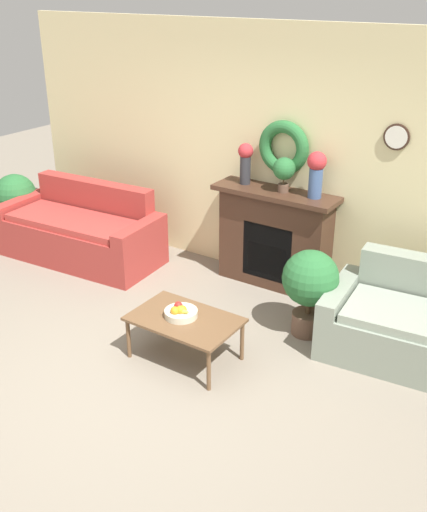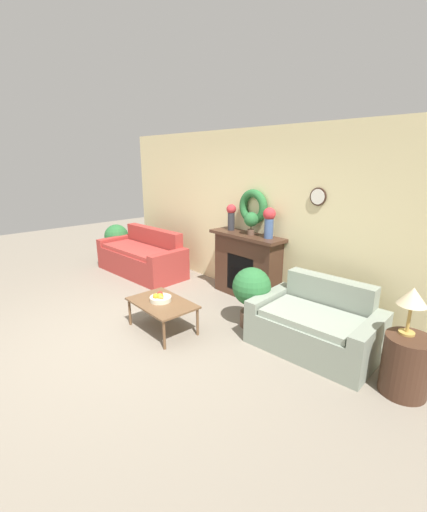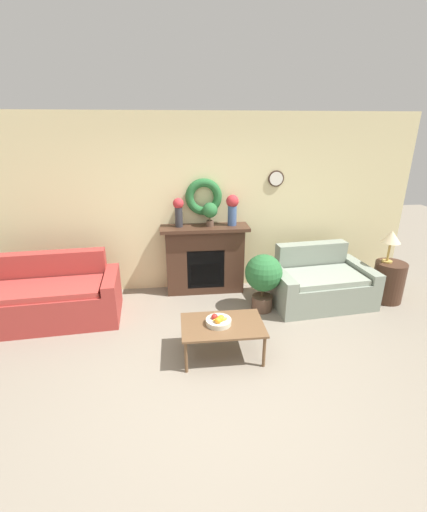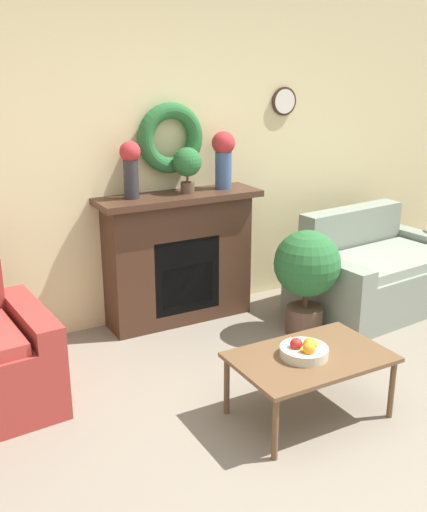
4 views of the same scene
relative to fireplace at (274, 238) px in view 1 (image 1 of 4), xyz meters
The scene contains 12 objects.
ground_plane 2.37m from the fireplace, 92.69° to the right, with size 16.00×16.00×0.00m, color gray.
wall_back 0.84m from the fireplace, 116.74° to the left, with size 6.80×0.19×2.70m.
fireplace is the anchor object (origin of this frame).
couch_left 2.34m from the fireplace, 163.60° to the right, with size 2.01×0.99×0.87m.
loveseat_right 1.77m from the fireplace, 18.25° to the right, with size 1.53×1.04×0.82m.
coffee_table 1.70m from the fireplace, 88.35° to the right, with size 0.93×0.60×0.41m.
fruit_bowl 1.69m from the fireplace, 89.83° to the right, with size 0.29×0.29×0.12m.
vase_on_mantel_left 0.88m from the fireplace, behind, with size 0.16×0.16×0.43m.
vase_on_mantel_right 0.91m from the fireplace, ahead, with size 0.19×0.19×0.46m.
potted_plant_on_mantel 0.77m from the fireplace, 10.09° to the right, with size 0.23×0.23×0.36m.
potted_plant_floor_by_couch 3.48m from the fireplace, 169.99° to the right, with size 0.53×0.53×0.81m.
potted_plant_floor_by_loveseat 1.05m from the fireplace, 43.51° to the right, with size 0.52×0.52×0.84m.
Camera 1 is at (2.82, -2.94, 3.04)m, focal length 42.00 mm.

